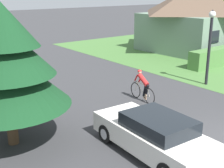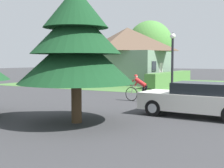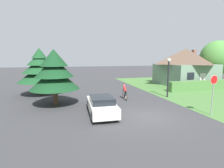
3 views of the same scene
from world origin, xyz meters
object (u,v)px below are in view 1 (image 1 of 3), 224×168
Objects in this scene: conifer_tall_near at (6,63)px; sedan_left_lane at (154,135)px; cottage_house at (193,17)px; street_lamp at (210,38)px; cyclist at (143,86)px.

sedan_left_lane is at bearing -46.37° from conifer_tall_near.
cottage_house is 18.72m from sedan_left_lane.
cottage_house is 1.96× the size of street_lamp.
cottage_house is at bearing 21.26° from conifer_tall_near.
street_lamp is (4.58, -0.28, 1.89)m from cyclist.
street_lamp reaches higher than sedan_left_lane.
cyclist is at bearing -153.47° from cottage_house.
street_lamp reaches higher than cyclist.
cyclist is 0.45× the size of street_lamp.
cottage_house is at bearing -52.28° from sedan_left_lane.
cottage_house is at bearing 43.44° from street_lamp.
sedan_left_lane is (-15.22, -10.68, -2.14)m from cottage_house.
cyclist is at bearing -36.46° from sedan_left_lane.
cottage_house is 19.88m from conifer_tall_near.
cottage_house is 4.35× the size of cyclist.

